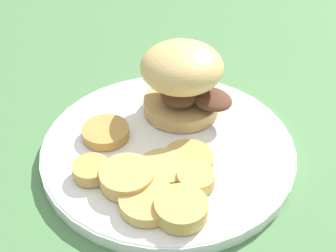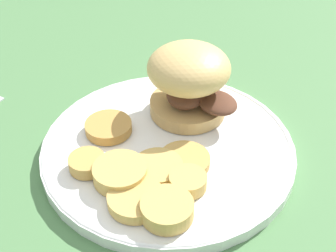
{
  "view_description": "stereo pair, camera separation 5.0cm",
  "coord_description": "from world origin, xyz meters",
  "views": [
    {
      "loc": [
        -0.04,
        0.39,
        0.36
      ],
      "look_at": [
        0.0,
        0.0,
        0.04
      ],
      "focal_mm": 50.0,
      "sensor_mm": 36.0,
      "label": 1
    },
    {
      "loc": [
        -0.09,
        0.38,
        0.36
      ],
      "look_at": [
        0.0,
        0.0,
        0.04
      ],
      "focal_mm": 50.0,
      "sensor_mm": 36.0,
      "label": 2
    }
  ],
  "objects": [
    {
      "name": "ground_plane",
      "position": [
        0.0,
        0.0,
        0.0
      ],
      "size": [
        4.0,
        4.0,
        0.0
      ],
      "primitive_type": "plane",
      "color": "#4C7A47"
    },
    {
      "name": "dinner_plate",
      "position": [
        0.0,
        0.0,
        0.01
      ],
      "size": [
        0.28,
        0.28,
        0.02
      ],
      "color": "white",
      "rests_on": "ground_plane"
    },
    {
      "name": "sandwich",
      "position": [
        -0.01,
        -0.06,
        0.06
      ],
      "size": [
        0.12,
        0.1,
        0.09
      ],
      "color": "tan",
      "rests_on": "dinner_plate"
    },
    {
      "name": "potato_round_0",
      "position": [
        -0.03,
        0.06,
        0.02
      ],
      "size": [
        0.04,
        0.04,
        0.01
      ],
      "primitive_type": "cylinder",
      "color": "tan",
      "rests_on": "dinner_plate"
    },
    {
      "name": "potato_round_1",
      "position": [
        0.07,
        0.06,
        0.02
      ],
      "size": [
        0.04,
        0.04,
        0.01
      ],
      "primitive_type": "cylinder",
      "color": "tan",
      "rests_on": "dinner_plate"
    },
    {
      "name": "potato_round_2",
      "position": [
        0.01,
        0.09,
        0.02
      ],
      "size": [
        0.06,
        0.06,
        0.01
      ],
      "primitive_type": "cylinder",
      "color": "tan",
      "rests_on": "dinner_plate"
    },
    {
      "name": "potato_round_3",
      "position": [
        0.03,
        0.06,
        0.02
      ],
      "size": [
        0.06,
        0.06,
        0.02
      ],
      "primitive_type": "cylinder",
      "color": "tan",
      "rests_on": "dinner_plate"
    },
    {
      "name": "potato_round_4",
      "position": [
        0.0,
        0.04,
        0.02
      ],
      "size": [
        0.05,
        0.05,
        0.01
      ],
      "primitive_type": "cylinder",
      "color": "tan",
      "rests_on": "dinner_plate"
    },
    {
      "name": "potato_round_5",
      "position": [
        -0.02,
        0.03,
        0.02
      ],
      "size": [
        0.05,
        0.05,
        0.01
      ],
      "primitive_type": "cylinder",
      "color": "tan",
      "rests_on": "dinner_plate"
    },
    {
      "name": "potato_round_6",
      "position": [
        0.07,
        -0.01,
        0.02
      ],
      "size": [
        0.05,
        0.05,
        0.01
      ],
      "primitive_type": "cylinder",
      "color": "#BC8942",
      "rests_on": "dinner_plate"
    },
    {
      "name": "potato_round_7",
      "position": [
        -0.02,
        0.1,
        0.02
      ],
      "size": [
        0.05,
        0.05,
        0.02
      ],
      "primitive_type": "cylinder",
      "color": "tan",
      "rests_on": "dinner_plate"
    }
  ]
}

